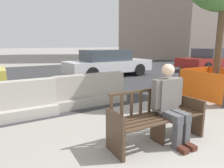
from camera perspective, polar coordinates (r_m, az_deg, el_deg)
name	(u,v)px	position (r m, az deg, el deg)	size (l,w,h in m)	color
ground_plane	(190,162)	(3.22, 21.32, -20.03)	(200.00, 200.00, 0.00)	gray
street_asphalt	(46,77)	(10.69, -18.24, 1.90)	(120.00, 12.00, 0.01)	#333335
street_bench	(157,119)	(3.48, 12.71, -9.82)	(1.71, 0.59, 0.88)	#473323
seated_person	(170,102)	(3.49, 16.18, -4.86)	(0.58, 0.73, 1.31)	#66605B
jersey_barrier_centre	(90,92)	(5.56, -6.21, -2.25)	(2.00, 0.68, 0.84)	#9E998E
jersey_barrier_left	(10,104)	(4.98, -27.21, -5.06)	(2.00, 0.68, 0.84)	#ADA89E
construction_fence	(215,83)	(6.85, 27.36, 0.26)	(1.53, 1.53, 0.95)	#2D2D33
car_sedan_mid	(209,60)	(14.34, 26.08, 6.29)	(4.36, 1.89, 1.39)	maroon
car_sedan_far	(108,63)	(10.37, -1.20, 6.01)	(4.57, 1.98, 1.37)	silver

